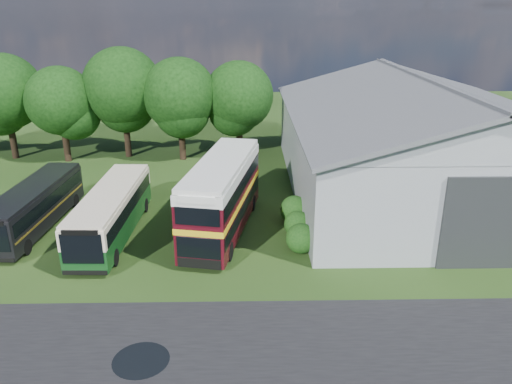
{
  "coord_description": "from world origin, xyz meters",
  "views": [
    {
      "loc": [
        2.61,
        -18.74,
        12.82
      ],
      "look_at": [
        3.15,
        8.0,
        2.77
      ],
      "focal_mm": 35.0,
      "sensor_mm": 36.0,
      "label": 1
    }
  ],
  "objects_px": {
    "bus_green_single": "(112,212)",
    "bus_maroon_double": "(222,197)",
    "storage_shed": "(419,134)",
    "bus_dark_single": "(34,206)"
  },
  "relations": [
    {
      "from": "bus_green_single",
      "to": "bus_maroon_double",
      "type": "distance_m",
      "value": 6.49
    },
    {
      "from": "storage_shed",
      "to": "bus_dark_single",
      "type": "distance_m",
      "value": 26.21
    },
    {
      "from": "storage_shed",
      "to": "bus_dark_single",
      "type": "height_order",
      "value": "storage_shed"
    },
    {
      "from": "storage_shed",
      "to": "bus_maroon_double",
      "type": "height_order",
      "value": "storage_shed"
    },
    {
      "from": "storage_shed",
      "to": "bus_green_single",
      "type": "height_order",
      "value": "storage_shed"
    },
    {
      "from": "bus_green_single",
      "to": "bus_maroon_double",
      "type": "bearing_deg",
      "value": 6.07
    },
    {
      "from": "storage_shed",
      "to": "bus_green_single",
      "type": "bearing_deg",
      "value": -158.99
    },
    {
      "from": "bus_maroon_double",
      "to": "bus_dark_single",
      "type": "distance_m",
      "value": 11.44
    },
    {
      "from": "storage_shed",
      "to": "bus_dark_single",
      "type": "bearing_deg",
      "value": -165.35
    },
    {
      "from": "storage_shed",
      "to": "bus_maroon_double",
      "type": "xyz_separation_m",
      "value": [
        -13.83,
        -7.3,
        -1.94
      ]
    }
  ]
}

